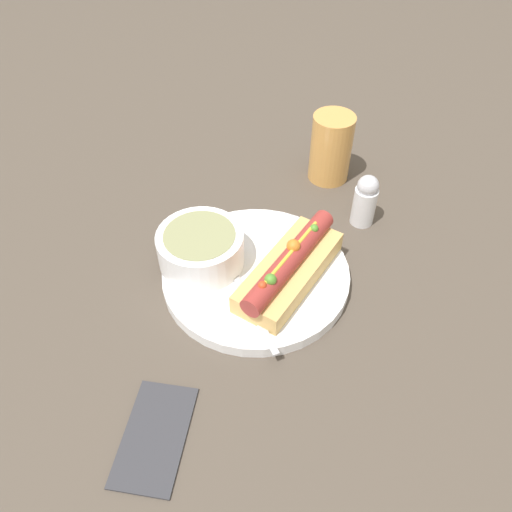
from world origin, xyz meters
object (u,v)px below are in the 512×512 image
(spoon, at_px, (238,281))
(hot_dog, at_px, (289,268))
(drinking_glass, at_px, (331,148))
(salt_shaker, at_px, (365,200))
(soup_bowl, at_px, (201,247))

(spoon, bearing_deg, hot_dog, -106.13)
(drinking_glass, xyz_separation_m, salt_shaker, (-0.06, -0.11, -0.01))
(soup_bowl, distance_m, salt_shaker, 0.26)
(hot_dog, distance_m, soup_bowl, 0.12)
(salt_shaker, bearing_deg, drinking_glass, 60.50)
(soup_bowl, relative_size, spoon, 0.71)
(drinking_glass, height_order, salt_shaker, drinking_glass)
(spoon, bearing_deg, soup_bowl, 29.25)
(soup_bowl, relative_size, salt_shaker, 1.37)
(hot_dog, bearing_deg, soup_bowl, 108.14)
(hot_dog, distance_m, drinking_glass, 0.26)
(spoon, bearing_deg, salt_shaker, -75.71)
(drinking_glass, bearing_deg, spoon, -168.57)
(soup_bowl, distance_m, spoon, 0.07)
(soup_bowl, xyz_separation_m, drinking_glass, (0.29, -0.01, 0.01))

